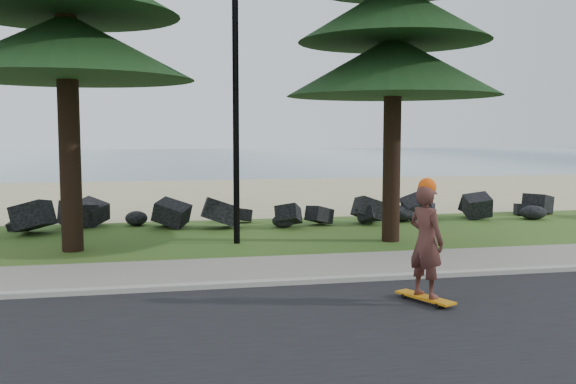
% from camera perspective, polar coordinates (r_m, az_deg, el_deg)
% --- Properties ---
extents(ground, '(160.00, 160.00, 0.00)m').
position_cam_1_polar(ground, '(11.40, -2.57, -7.31)').
color(ground, '#305D1D').
rests_on(ground, ground).
extents(road, '(160.00, 7.00, 0.02)m').
position_cam_1_polar(road, '(7.16, 3.31, -15.04)').
color(road, black).
rests_on(road, ground).
extents(kerb, '(160.00, 0.20, 0.10)m').
position_cam_1_polar(kerb, '(10.52, -1.79, -8.11)').
color(kerb, '#A8A497').
rests_on(kerb, ground).
extents(sidewalk, '(160.00, 2.00, 0.08)m').
position_cam_1_polar(sidewalk, '(11.58, -2.73, -6.91)').
color(sidewalk, gray).
rests_on(sidewalk, ground).
extents(beach_sand, '(160.00, 15.00, 0.01)m').
position_cam_1_polar(beach_sand, '(25.66, -7.68, -0.22)').
color(beach_sand, tan).
rests_on(beach_sand, ground).
extents(ocean, '(160.00, 58.00, 0.01)m').
position_cam_1_polar(ocean, '(62.06, -10.02, 3.04)').
color(ocean, '#38586C').
rests_on(ocean, ground).
extents(seawall_boulders, '(60.00, 2.40, 1.10)m').
position_cam_1_polar(seawall_boulders, '(16.86, -5.57, -3.16)').
color(seawall_boulders, black).
rests_on(seawall_boulders, ground).
extents(lamp_post, '(0.25, 0.14, 8.14)m').
position_cam_1_polar(lamp_post, '(14.38, -4.70, 11.89)').
color(lamp_post, black).
rests_on(lamp_post, ground).
extents(skateboarder, '(0.62, 0.99, 1.83)m').
position_cam_1_polar(skateboarder, '(9.51, 12.17, -4.34)').
color(skateboarder, orange).
rests_on(skateboarder, ground).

